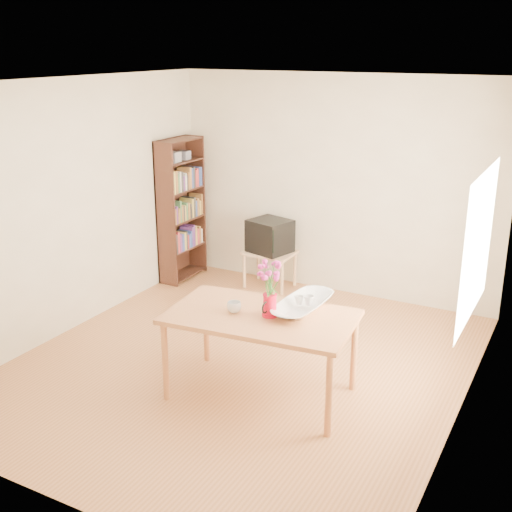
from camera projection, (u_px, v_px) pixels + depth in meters
The scene contains 11 objects.
room at pixel (243, 234), 5.68m from camera, with size 4.50×4.50×4.50m.
table at pixel (261, 323), 5.38m from camera, with size 1.63×1.03×0.75m.
tv_stand at pixel (270, 257), 7.94m from camera, with size 0.60×0.45×0.46m.
bookshelf at pixel (182, 215), 8.13m from camera, with size 0.28×0.70×1.80m.
pitcher at pixel (270, 306), 5.31m from camera, with size 0.13×0.21×0.20m.
flowers at pixel (270, 277), 5.23m from camera, with size 0.22×0.22×0.31m, color #E736A7, non-canonical shape.
mug at pixel (234, 307), 5.39m from camera, with size 0.12×0.12×0.09m, color white.
bowl at pixel (304, 283), 5.39m from camera, with size 0.50×0.50×0.47m, color white.
teacup_a at pixel (299, 288), 5.42m from camera, with size 0.07×0.07×0.06m, color white.
teacup_b at pixel (309, 288), 5.40m from camera, with size 0.08×0.08×0.07m, color white.
television at pixel (270, 235), 7.87m from camera, with size 0.56×0.53×0.40m.
Camera 1 is at (2.70, -4.75, 2.91)m, focal length 45.00 mm.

